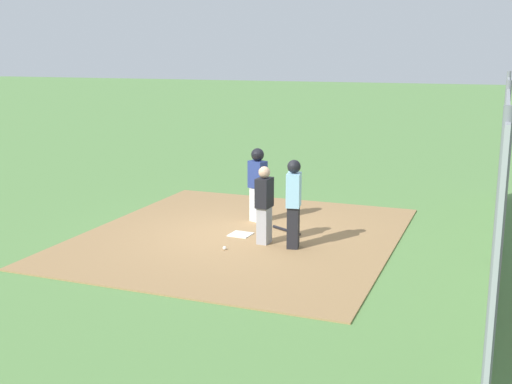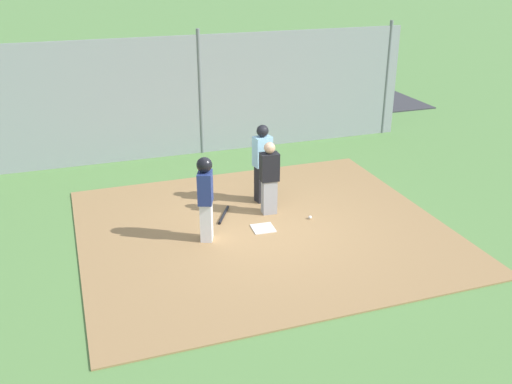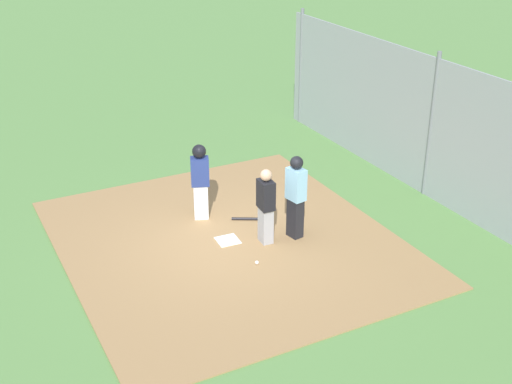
{
  "view_description": "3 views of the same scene",
  "coord_description": "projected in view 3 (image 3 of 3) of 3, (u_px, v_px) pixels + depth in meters",
  "views": [
    {
      "loc": [
        -12.06,
        -5.02,
        3.83
      ],
      "look_at": [
        0.11,
        -0.31,
        0.96
      ],
      "focal_mm": 44.88,
      "sensor_mm": 36.0,
      "label": 1
    },
    {
      "loc": [
        3.48,
        9.7,
        5.25
      ],
      "look_at": [
        -0.03,
        -0.54,
        0.61
      ],
      "focal_mm": 40.06,
      "sensor_mm": 36.0,
      "label": 2
    },
    {
      "loc": [
        -10.94,
        4.99,
        6.79
      ],
      "look_at": [
        0.58,
        -0.95,
        0.68
      ],
      "focal_mm": 47.54,
      "sensor_mm": 36.0,
      "label": 3
    }
  ],
  "objects": [
    {
      "name": "runner",
      "position": [
        200.0,
        177.0,
        14.26
      ],
      "size": [
        0.38,
        0.45,
        1.69
      ],
      "rotation": [
        0.0,
        0.0,
        2.78
      ],
      "color": "silver",
      "rests_on": "dirt_infield"
    },
    {
      "name": "dirt_infield",
      "position": [
        228.0,
        241.0,
        13.75
      ],
      "size": [
        7.2,
        6.4,
        0.03
      ],
      "primitive_type": "cube",
      "color": "#9E774C",
      "rests_on": "ground_plane"
    },
    {
      "name": "backstop_fence",
      "position": [
        431.0,
        129.0,
        15.17
      ],
      "size": [
        12.0,
        0.1,
        3.35
      ],
      "color": "#93999E",
      "rests_on": "ground_plane"
    },
    {
      "name": "baseball",
      "position": [
        257.0,
        263.0,
        12.91
      ],
      "size": [
        0.07,
        0.07,
        0.07
      ],
      "primitive_type": "sphere",
      "color": "white",
      "rests_on": "dirt_infield"
    },
    {
      "name": "ground_plane",
      "position": [
        228.0,
        242.0,
        13.76
      ],
      "size": [
        140.0,
        140.0,
        0.0
      ],
      "primitive_type": "plane",
      "color": "#5B8947"
    },
    {
      "name": "baseball_bat",
      "position": [
        251.0,
        219.0,
        14.55
      ],
      "size": [
        0.45,
        0.76,
        0.06
      ],
      "primitive_type": "cylinder",
      "rotation": [
        0.0,
        1.57,
        1.07
      ],
      "color": "black",
      "rests_on": "dirt_infield"
    },
    {
      "name": "umpire",
      "position": [
        296.0,
        195.0,
        13.54
      ],
      "size": [
        0.42,
        0.32,
        1.76
      ],
      "rotation": [
        0.0,
        0.0,
        1.75
      ],
      "color": "black",
      "rests_on": "dirt_infield"
    },
    {
      "name": "home_plate",
      "position": [
        228.0,
        240.0,
        13.74
      ],
      "size": [
        0.47,
        0.47,
        0.02
      ],
      "primitive_type": "cube",
      "rotation": [
        0.0,
        0.0,
        -0.06
      ],
      "color": "white",
      "rests_on": "dirt_infield"
    },
    {
      "name": "catcher",
      "position": [
        266.0,
        205.0,
        13.38
      ],
      "size": [
        0.4,
        0.28,
        1.58
      ],
      "rotation": [
        0.0,
        0.0,
        1.51
      ],
      "color": "#9E9EA3",
      "rests_on": "dirt_infield"
    }
  ]
}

